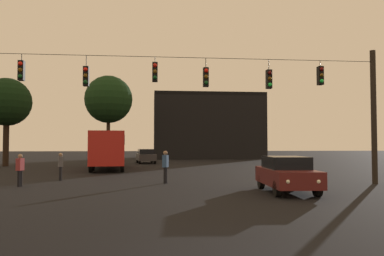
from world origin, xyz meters
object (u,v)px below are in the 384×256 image
at_px(car_far_left, 146,156).
at_px(tree_behind_building, 109,100).
at_px(car_near_right, 286,174).
at_px(city_bus, 108,146).
at_px(tree_left_silhouette, 7,102).
at_px(pedestrian_crossing_right, 20,168).
at_px(pedestrian_crossing_left, 61,165).
at_px(pedestrian_crossing_center, 165,165).

height_order(car_far_left, tree_behind_building, tree_behind_building).
bearing_deg(car_near_right, city_bus, 119.12).
height_order(car_near_right, tree_behind_building, tree_behind_building).
bearing_deg(tree_left_silhouette, car_near_right, -48.12).
relative_size(car_near_right, tree_left_silhouette, 0.54).
bearing_deg(city_bus, pedestrian_crossing_right, -101.33).
height_order(car_near_right, pedestrian_crossing_left, pedestrian_crossing_left).
distance_m(pedestrian_crossing_center, tree_behind_building, 28.36).
bearing_deg(car_far_left, tree_left_silhouette, -161.70).
height_order(car_near_right, pedestrian_crossing_right, pedestrian_crossing_right).
height_order(city_bus, tree_left_silhouette, tree_left_silhouette).
xyz_separation_m(city_bus, car_near_right, (9.36, -16.81, -1.07)).
bearing_deg(pedestrian_crossing_center, pedestrian_crossing_left, 159.87).
bearing_deg(car_near_right, tree_behind_building, 109.42).
bearing_deg(tree_left_silhouette, city_bus, -25.30).
bearing_deg(tree_left_silhouette, pedestrian_crossing_left, -60.76).
distance_m(pedestrian_crossing_center, pedestrian_crossing_right, 7.09).
bearing_deg(pedestrian_crossing_center, car_near_right, -40.69).
bearing_deg(city_bus, pedestrian_crossing_center, -70.81).
xyz_separation_m(pedestrian_crossing_left, tree_behind_building, (-0.17, 24.81, 6.56)).
relative_size(car_near_right, pedestrian_crossing_right, 2.81).
distance_m(city_bus, pedestrian_crossing_right, 13.71).
bearing_deg(pedestrian_crossing_left, tree_left_silhouette, 119.24).
relative_size(city_bus, tree_behind_building, 1.08).
xyz_separation_m(car_far_left, tree_left_silhouette, (-12.86, -4.25, 5.14)).
bearing_deg(tree_left_silhouette, car_far_left, 18.30).
relative_size(city_bus, pedestrian_crossing_center, 6.57).
distance_m(car_far_left, tree_behind_building, 9.79).
xyz_separation_m(pedestrian_crossing_center, tree_left_silhouette, (-14.25, 17.18, 4.97)).
relative_size(city_bus, tree_left_silhouette, 1.36).
bearing_deg(car_far_left, pedestrian_crossing_center, -86.29).
xyz_separation_m(car_near_right, pedestrian_crossing_center, (-5.01, 4.31, 0.17)).
relative_size(car_near_right, tree_behind_building, 0.43).
bearing_deg(tree_behind_building, car_near_right, -70.58).
relative_size(city_bus, car_far_left, 2.49).
xyz_separation_m(city_bus, car_far_left, (2.96, 8.94, -1.07)).
distance_m(pedestrian_crossing_right, tree_behind_building, 28.64).
relative_size(tree_left_silhouette, tree_behind_building, 0.80).
height_order(pedestrian_crossing_center, pedestrian_crossing_right, pedestrian_crossing_center).
xyz_separation_m(city_bus, pedestrian_crossing_right, (-2.68, -13.40, -0.98)).
relative_size(city_bus, pedestrian_crossing_right, 7.10).
bearing_deg(car_near_right, car_far_left, 103.97).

